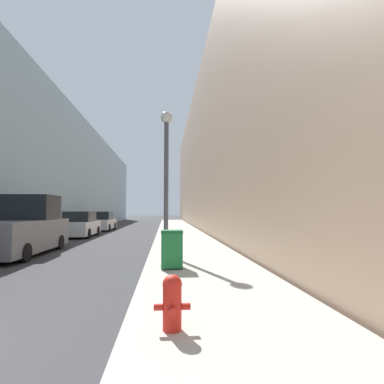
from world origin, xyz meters
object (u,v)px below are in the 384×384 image
(trash_bin, at_px, (172,249))
(parked_sedan_near, at_px, (80,225))
(parked_sedan_far, at_px, (102,222))
(fire_hydrant, at_px, (172,301))
(lamppost, at_px, (166,168))
(pickup_truck, at_px, (23,230))

(trash_bin, height_order, parked_sedan_near, parked_sedan_near)
(parked_sedan_far, bearing_deg, fire_hydrant, -76.11)
(lamppost, relative_size, parked_sedan_near, 1.25)
(lamppost, bearing_deg, parked_sedan_far, 109.07)
(fire_hydrant, xyz_separation_m, parked_sedan_near, (-5.78, 16.48, 0.22))
(fire_hydrant, distance_m, lamppost, 7.29)
(parked_sedan_near, bearing_deg, fire_hydrant, -70.67)
(fire_hydrant, height_order, trash_bin, trash_bin)
(trash_bin, xyz_separation_m, parked_sedan_far, (-5.74, 18.54, 0.06))
(fire_hydrant, xyz_separation_m, lamppost, (-0.08, 6.75, 2.75))
(lamppost, xyz_separation_m, pickup_truck, (-5.70, 1.75, -2.31))
(parked_sedan_near, bearing_deg, parked_sedan_far, 88.87)
(parked_sedan_near, bearing_deg, lamppost, -59.64)
(trash_bin, distance_m, parked_sedan_near, 13.49)
(fire_hydrant, xyz_separation_m, pickup_truck, (-5.78, 8.49, 0.44))
(trash_bin, relative_size, lamppost, 0.20)
(pickup_truck, height_order, parked_sedan_far, pickup_truck)
(fire_hydrant, distance_m, parked_sedan_near, 17.47)
(trash_bin, bearing_deg, parked_sedan_near, 115.76)
(trash_bin, relative_size, pickup_truck, 0.19)
(pickup_truck, bearing_deg, lamppost, -17.01)
(lamppost, bearing_deg, fire_hydrant, -89.33)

